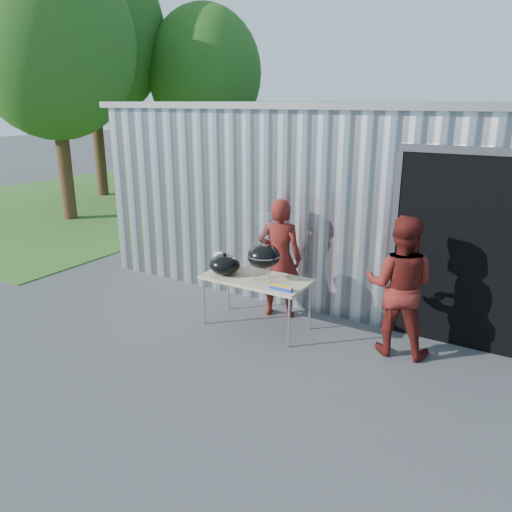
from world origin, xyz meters
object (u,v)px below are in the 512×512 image
Objects in this scene: person_cook at (280,258)px; folding_table at (256,280)px; kettle_grill at (264,251)px; person_bystander at (399,286)px.

folding_table is at bearing 65.93° from person_cook.
person_bystander is (1.78, 0.32, -0.26)m from kettle_grill.
person_bystander is (1.91, 0.30, 0.19)m from folding_table.
folding_table is 0.48m from kettle_grill.
person_cook is 0.99× the size of person_bystander.
person_bystander reaches higher than kettle_grill.
folding_table is 1.95m from person_bystander.
kettle_grill is at bearing 79.33° from person_cook.
kettle_grill is (0.13, -0.02, 0.46)m from folding_table.
folding_table is 0.58m from person_cook.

